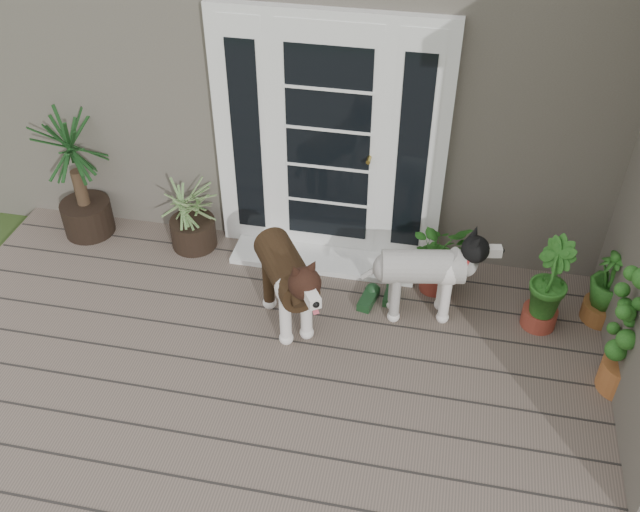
# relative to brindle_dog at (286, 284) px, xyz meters

# --- Properties ---
(deck) EXTENTS (6.20, 4.60, 0.12)m
(deck) POSITION_rel_brindle_dog_xyz_m (0.33, -1.20, -0.45)
(deck) COLOR #6B5B4C
(deck) RESTS_ON ground
(house_main) EXTENTS (7.40, 4.00, 3.10)m
(house_main) POSITION_rel_brindle_dog_xyz_m (0.33, 3.05, 1.04)
(house_main) COLOR #665E54
(house_main) RESTS_ON ground
(door_unit) EXTENTS (1.90, 0.14, 2.15)m
(door_unit) POSITION_rel_brindle_dog_xyz_m (0.13, 1.00, 0.68)
(door_unit) COLOR white
(door_unit) RESTS_ON deck
(door_step) EXTENTS (1.60, 0.40, 0.05)m
(door_step) POSITION_rel_brindle_dog_xyz_m (0.13, 0.80, -0.37)
(door_step) COLOR white
(door_step) RESTS_ON deck
(brindle_dog) EXTENTS (0.85, 1.01, 0.78)m
(brindle_dog) POSITION_rel_brindle_dog_xyz_m (0.00, 0.00, 0.00)
(brindle_dog) COLOR #3B2715
(brindle_dog) RESTS_ON deck
(white_dog) EXTENTS (0.90, 0.51, 0.71)m
(white_dog) POSITION_rel_brindle_dog_xyz_m (1.00, 0.30, -0.04)
(white_dog) COLOR silver
(white_dog) RESTS_ON deck
(spider_plant) EXTENTS (0.88, 0.88, 0.71)m
(spider_plant) POSITION_rel_brindle_dog_xyz_m (-1.06, 0.80, -0.03)
(spider_plant) COLOR #89985D
(spider_plant) RESTS_ON deck
(yucca) EXTENTS (1.11, 1.11, 1.23)m
(yucca) POSITION_rel_brindle_dog_xyz_m (-2.07, 0.80, 0.22)
(yucca) COLOR #11341A
(yucca) RESTS_ON deck
(herb_a) EXTENTS (0.64, 0.64, 0.58)m
(herb_a) POSITION_rel_brindle_dog_xyz_m (1.10, 0.63, -0.10)
(herb_a) COLOR #2F651D
(herb_a) RESTS_ON deck
(herb_b) EXTENTS (0.44, 0.44, 0.59)m
(herb_b) POSITION_rel_brindle_dog_xyz_m (1.94, 0.36, -0.10)
(herb_b) COLOR #195719
(herb_b) RESTS_ON deck
(herb_c) EXTENTS (0.42, 0.42, 0.56)m
(herb_c) POSITION_rel_brindle_dog_xyz_m (2.43, 0.53, -0.11)
(herb_c) COLOR #1F5C1A
(herb_c) RESTS_ON deck
(clog_left) EXTENTS (0.21, 0.34, 0.09)m
(clog_left) POSITION_rel_brindle_dog_xyz_m (0.59, 0.35, -0.34)
(clog_left) COLOR #16381A
(clog_left) RESTS_ON deck
(clog_right) EXTENTS (0.16, 0.32, 0.09)m
(clog_right) POSITION_rel_brindle_dog_xyz_m (0.77, 0.44, -0.34)
(clog_right) COLOR #16381A
(clog_right) RESTS_ON deck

